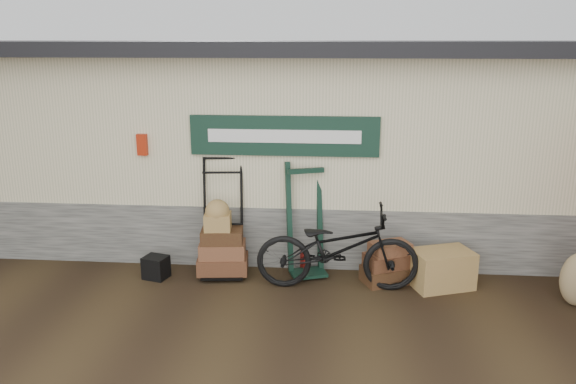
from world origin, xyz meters
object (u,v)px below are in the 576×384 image
object	(u,v)px
porter_trolley	(223,216)
suitcase_stack	(387,262)
black_trunk	(156,267)
wicker_hamper	(442,269)
bicycle	(337,244)
green_barrow	(306,219)

from	to	relation	value
porter_trolley	suitcase_stack	distance (m)	2.37
porter_trolley	black_trunk	world-z (taller)	porter_trolley
wicker_hamper	bicycle	distance (m)	1.46
suitcase_stack	bicycle	distance (m)	0.81
porter_trolley	wicker_hamper	bearing A→B (deg)	-11.03
wicker_hamper	black_trunk	distance (m)	3.92
porter_trolley	wicker_hamper	world-z (taller)	porter_trolley
wicker_hamper	bicycle	world-z (taller)	bicycle
porter_trolley	black_trunk	distance (m)	1.17
black_trunk	bicycle	distance (m)	2.56
wicker_hamper	black_trunk	size ratio (longest dim) A/B	2.47
suitcase_stack	black_trunk	size ratio (longest dim) A/B	2.08
green_barrow	black_trunk	distance (m)	2.19
black_trunk	suitcase_stack	bearing A→B (deg)	2.28
green_barrow	bicycle	bearing A→B (deg)	-66.48
wicker_hamper	bicycle	size ratio (longest dim) A/B	0.36
green_barrow	black_trunk	size ratio (longest dim) A/B	5.06
porter_trolley	wicker_hamper	xyz separation A→B (m)	(3.01, -0.27, -0.58)
green_barrow	wicker_hamper	size ratio (longest dim) A/B	2.05
green_barrow	wicker_hamper	distance (m)	1.96
suitcase_stack	bicycle	bearing A→B (deg)	-160.29
black_trunk	green_barrow	bearing A→B (deg)	10.11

